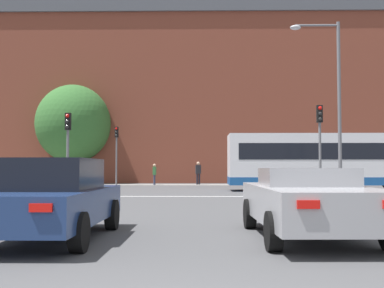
% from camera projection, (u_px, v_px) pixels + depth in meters
% --- Properties ---
extents(stop_line_strip, '(9.71, 0.30, 0.01)m').
position_uv_depth(stop_line_strip, '(193.00, 196.00, 21.96)').
color(stop_line_strip, silver).
rests_on(stop_line_strip, ground_plane).
extents(far_pavement, '(70.79, 2.50, 0.01)m').
position_uv_depth(far_pavement, '(196.00, 185.00, 36.72)').
color(far_pavement, gray).
rests_on(far_pavement, ground_plane).
extents(brick_civic_building, '(44.39, 11.81, 24.02)m').
position_uv_depth(brick_civic_building, '(165.00, 92.00, 46.32)').
color(brick_civic_building, brown).
rests_on(brick_civic_building, ground_plane).
extents(car_saloon_left, '(1.98, 4.55, 1.49)m').
position_uv_depth(car_saloon_left, '(51.00, 198.00, 8.89)').
color(car_saloon_left, navy).
rests_on(car_saloon_left, ground_plane).
extents(car_roadster_right, '(2.18, 4.76, 1.31)m').
position_uv_depth(car_roadster_right, '(309.00, 201.00, 9.08)').
color(car_roadster_right, '#9E9EA3').
rests_on(car_roadster_right, ground_plane).
extents(bus_crossing_lead, '(11.89, 2.69, 3.21)m').
position_uv_depth(bus_crossing_lead, '(333.00, 160.00, 27.33)').
color(bus_crossing_lead, silver).
rests_on(bus_crossing_lead, ground_plane).
extents(traffic_light_far_left, '(0.26, 0.31, 4.39)m').
position_uv_depth(traffic_light_far_left, '(116.00, 146.00, 36.15)').
color(traffic_light_far_left, slate).
rests_on(traffic_light_far_left, ground_plane).
extents(traffic_light_near_left, '(0.26, 0.31, 3.86)m').
position_uv_depth(traffic_light_near_left, '(68.00, 140.00, 22.31)').
color(traffic_light_near_left, slate).
rests_on(traffic_light_near_left, ground_plane).
extents(traffic_light_near_right, '(0.26, 0.31, 4.21)m').
position_uv_depth(traffic_light_near_right, '(320.00, 135.00, 22.26)').
color(traffic_light_near_right, slate).
rests_on(traffic_light_near_right, ground_plane).
extents(street_lamp_junction, '(2.31, 0.36, 8.06)m').
position_uv_depth(street_lamp_junction, '(331.00, 90.00, 22.11)').
color(street_lamp_junction, slate).
rests_on(street_lamp_junction, ground_plane).
extents(pedestrian_waiting, '(0.24, 0.41, 1.60)m').
position_uv_depth(pedestrian_waiting, '(154.00, 173.00, 36.25)').
color(pedestrian_waiting, '#333851').
rests_on(pedestrian_waiting, ground_plane).
extents(pedestrian_walking_east, '(0.44, 0.31, 1.76)m').
position_uv_depth(pedestrian_walking_east, '(198.00, 171.00, 37.03)').
color(pedestrian_walking_east, black).
rests_on(pedestrian_walking_east, ground_plane).
extents(tree_by_building, '(6.16, 6.16, 8.20)m').
position_uv_depth(tree_by_building, '(73.00, 124.00, 39.93)').
color(tree_by_building, '#4C3823').
rests_on(tree_by_building, ground_plane).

